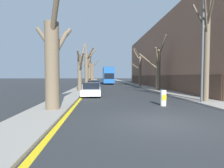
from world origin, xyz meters
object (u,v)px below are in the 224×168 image
(street_tree_right_1, at_px, (158,69))
(traffic_bollard, at_px, (163,98))
(street_tree_right_0, at_px, (206,52))
(parked_car_1, at_px, (94,86))
(lamp_post, at_px, (202,38))
(street_tree_left_1, at_px, (80,71))
(street_tree_left_5, at_px, (93,71))
(parked_car_0, at_px, (92,89))
(street_tree_left_4, at_px, (91,72))
(street_tree_right_2, at_px, (140,69))
(street_tree_left_3, at_px, (89,69))
(double_decker_bus, at_px, (108,75))
(street_tree_left_2, at_px, (87,67))
(parked_car_2, at_px, (95,84))
(street_tree_left_0, at_px, (53,60))

(street_tree_right_1, xyz_separation_m, traffic_bollard, (-3.56, -11.74, -2.50))
(street_tree_right_0, height_order, parked_car_1, street_tree_right_0)
(parked_car_1, distance_m, lamp_post, 15.69)
(street_tree_left_1, height_order, traffic_bollard, street_tree_left_1)
(street_tree_left_5, height_order, parked_car_0, street_tree_left_5)
(street_tree_left_4, bearing_deg, street_tree_right_2, -66.18)
(street_tree_right_1, distance_m, parked_car_0, 10.45)
(street_tree_left_3, relative_size, double_decker_bus, 0.72)
(double_decker_bus, relative_size, traffic_bollard, 9.83)
(parked_car_0, distance_m, parked_car_1, 6.76)
(street_tree_right_1, distance_m, street_tree_right_2, 10.38)
(street_tree_left_2, distance_m, parked_car_0, 17.15)
(double_decker_bus, relative_size, lamp_post, 1.22)
(street_tree_right_2, bearing_deg, traffic_bollard, -98.84)
(street_tree_right_0, bearing_deg, street_tree_left_2, 115.50)
(street_tree_left_1, relative_size, parked_car_2, 1.43)
(parked_car_1, bearing_deg, street_tree_left_4, 93.55)
(lamp_post, bearing_deg, traffic_bollard, -167.14)
(street_tree_left_4, distance_m, street_tree_right_2, 26.52)
(lamp_post, bearing_deg, parked_car_2, 113.02)
(street_tree_left_4, bearing_deg, double_decker_bus, -67.61)
(street_tree_left_4, xyz_separation_m, street_tree_right_1, (10.83, -34.64, -0.48))
(street_tree_left_2, relative_size, parked_car_1, 1.99)
(parked_car_0, bearing_deg, parked_car_1, 90.00)
(street_tree_left_0, height_order, street_tree_left_5, street_tree_left_5)
(parked_car_2, bearing_deg, street_tree_left_4, 94.48)
(parked_car_1, height_order, parked_car_2, parked_car_1)
(street_tree_right_2, bearing_deg, street_tree_right_1, -89.34)
(traffic_bollard, bearing_deg, street_tree_right_1, 73.13)
(street_tree_left_4, xyz_separation_m, parked_car_0, (2.05, -39.78, -2.87))
(street_tree_right_0, relative_size, lamp_post, 0.87)
(street_tree_left_1, distance_m, street_tree_left_2, 12.47)
(street_tree_left_1, height_order, street_tree_right_2, street_tree_right_2)
(street_tree_left_1, xyz_separation_m, parked_car_0, (1.68, -4.34, -2.09))
(street_tree_right_1, bearing_deg, street_tree_left_3, 115.31)
(parked_car_1, xyz_separation_m, parked_car_2, (0.00, 6.89, -0.03))
(street_tree_left_5, bearing_deg, traffic_bollard, -83.14)
(street_tree_left_2, xyz_separation_m, double_decker_bus, (4.75, 10.65, -1.48))
(parked_car_2, bearing_deg, traffic_bollard, -75.53)
(parked_car_2, bearing_deg, street_tree_left_0, -95.17)
(street_tree_left_1, bearing_deg, street_tree_left_5, 90.18)
(lamp_post, bearing_deg, street_tree_left_3, 106.87)
(street_tree_right_1, xyz_separation_m, street_tree_right_2, (-0.12, 10.37, 0.34))
(double_decker_bus, height_order, parked_car_2, double_decker_bus)
(street_tree_right_2, bearing_deg, street_tree_left_4, 113.82)
(street_tree_right_1, relative_size, parked_car_1, 1.63)
(street_tree_right_0, bearing_deg, street_tree_left_3, 108.02)
(street_tree_right_1, relative_size, traffic_bollard, 6.84)
(double_decker_bus, bearing_deg, lamp_post, -81.03)
(street_tree_left_0, xyz_separation_m, parked_car_0, (1.93, 7.75, -2.36))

